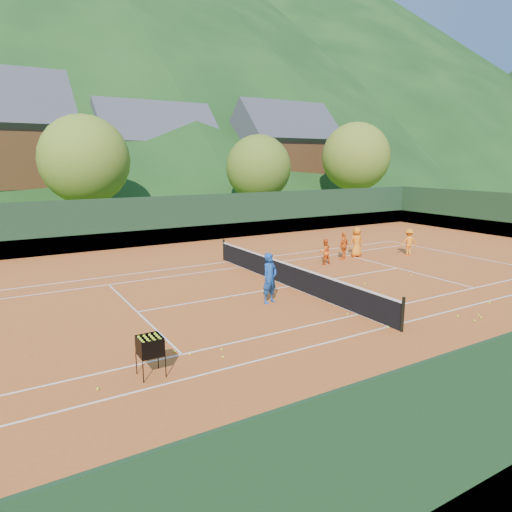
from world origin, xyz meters
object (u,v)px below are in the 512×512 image
chalet_mid (156,162)px  tennis_net (289,275)px  student_d (409,242)px  student_b (344,246)px  student_c (356,242)px  coach (270,278)px  chalet_right (283,160)px  ball_hopper (150,347)px  student_a (325,252)px

chalet_mid → tennis_net: bearing=-100.0°
student_d → tennis_net: student_d is taller
student_d → chalet_mid: bearing=-59.8°
student_b → student_c: bearing=165.7°
coach → chalet_right: size_ratio=0.16×
student_c → ball_hopper: (-14.06, -7.95, -0.07)m
student_a → chalet_right: bearing=-113.6°
chalet_mid → student_d: bearing=-84.0°
coach → student_b: 8.56m
student_a → student_c: 2.72m
coach → student_b: (7.38, 4.32, -0.20)m
student_a → tennis_net: 4.64m
tennis_net → chalet_right: 36.37m
student_d → chalet_mid: chalet_mid is taller
student_b → student_a: bearing=-10.1°
coach → student_a: bearing=17.0°
student_a → chalet_mid: 31.87m
student_a → tennis_net: bearing=39.3°
student_a → chalet_mid: bearing=-87.1°
coach → student_d: size_ratio=1.27×
student_a → chalet_mid: size_ratio=0.10×
student_a → chalet_right: (16.09, 27.50, 4.59)m
ball_hopper → chalet_mid: 41.38m
student_b → tennis_net: 6.21m
tennis_net → chalet_right: chalet_right is taller
student_a → student_d: 5.50m
tennis_net → student_d: bearing=11.7°
chalet_mid → student_a: bearing=-93.8°
student_c → chalet_right: bearing=-106.9°
ball_hopper → student_b: bearing=30.9°
chalet_right → student_c: bearing=-116.5°
student_c → tennis_net: 7.25m
student_c → student_d: bearing=168.0°
student_b → ball_hopper: student_b is taller
coach → ball_hopper: coach is taller
student_a → student_c: student_c is taller
student_c → chalet_right: size_ratio=0.14×
chalet_right → ball_hopper: bearing=-128.2°
student_a → student_b: (1.59, 0.39, 0.09)m
coach → student_b: coach is taller
student_b → student_d: size_ratio=1.00×
chalet_right → tennis_net: bearing=-123.7°
student_b → student_d: 4.00m
coach → tennis_net: 2.41m
student_b → student_d: student_b is taller
tennis_net → ball_hopper: 8.95m
student_a → student_c: bearing=-161.3°
student_b → student_d: (3.89, -0.94, -0.00)m
chalet_right → student_d: bearing=-110.7°
student_a → coach: bearing=40.9°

